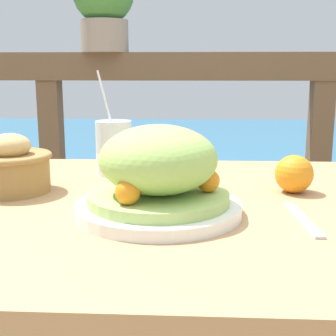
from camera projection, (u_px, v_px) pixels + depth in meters
patio_table at (176, 260)px, 0.90m from camera, size 0.96×0.83×0.77m
railing_fence at (184, 145)px, 1.59m from camera, size 2.80×0.08×1.07m
sea_backdrop at (189, 164)px, 4.15m from camera, size 12.00×4.00×0.38m
salad_plate at (158, 176)px, 0.79m from camera, size 0.29×0.29×0.15m
drink_glass at (114, 148)px, 1.10m from camera, size 0.09×0.09×0.24m
bread_basket at (11, 167)px, 0.94m from camera, size 0.17×0.17×0.12m
potted_plant at (104, 3)px, 1.51m from camera, size 0.20×0.20×0.29m
knife at (303, 219)px, 0.77m from camera, size 0.03×0.18×0.00m
orange_near_basket at (294, 174)px, 0.94m from camera, size 0.08×0.08×0.08m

